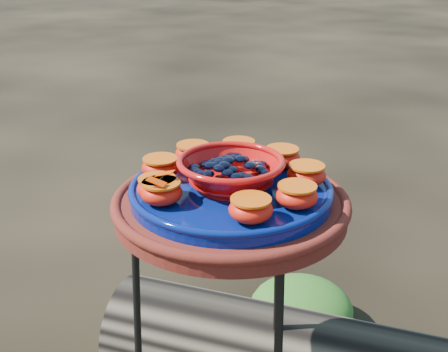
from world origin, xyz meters
The scene contains 16 objects.
terracotta_saucer centered at (0.00, 0.00, 0.72)m, with size 0.46×0.46×0.04m, color #521409.
cobalt_plate centered at (0.00, 0.00, 0.75)m, with size 0.39×0.39×0.03m, color #0B1653.
red_bowl centered at (0.00, 0.00, 0.79)m, with size 0.20×0.20×0.05m, color red, non-canonical shape.
glass_gems centered at (0.00, 0.00, 0.83)m, with size 0.15×0.15×0.03m, color black, non-canonical shape.
orange_half_0 centered at (-0.06, -0.13, 0.78)m, with size 0.08×0.08×0.04m, color red.
orange_half_1 centered at (0.11, -0.10, 0.78)m, with size 0.08×0.08×0.04m, color red.
orange_half_2 centered at (0.15, -0.01, 0.78)m, with size 0.08×0.08×0.04m, color red.
orange_half_3 centered at (0.12, 0.09, 0.78)m, with size 0.08×0.08×0.04m, color red.
orange_half_4 centered at (0.03, 0.14, 0.78)m, with size 0.08×0.08×0.04m, color red.
orange_half_5 centered at (-0.07, 0.13, 0.78)m, with size 0.08×0.08×0.04m, color red.
orange_half_6 centered at (-0.14, 0.06, 0.78)m, with size 0.08×0.08×0.04m, color red.
orange_half_7 centered at (-0.14, -0.04, 0.78)m, with size 0.08×0.08×0.04m, color red.
orange_half_8 centered at (-0.08, -0.12, 0.78)m, with size 0.08×0.08×0.04m, color red.
butterfly centered at (-0.06, -0.13, 0.81)m, with size 0.07×0.04×0.01m, color #E03500, non-canonical shape.
foliage_left centered at (-0.36, 0.15, 0.07)m, with size 0.30×0.30×0.15m, color #2F6E22.
foliage_back centered at (-0.11, 0.58, 0.09)m, with size 0.34×0.34×0.17m, color #2F6E22.
Camera 1 is at (0.56, -0.82, 1.21)m, focal length 45.00 mm.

